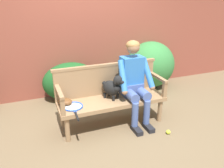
{
  "coord_description": "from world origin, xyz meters",
  "views": [
    {
      "loc": [
        -1.15,
        -2.94,
        1.96
      ],
      "look_at": [
        0.0,
        0.0,
        0.69
      ],
      "focal_mm": 36.46,
      "sensor_mm": 36.0,
      "label": 1
    }
  ],
  "objects_px": {
    "person_seated": "(134,80)",
    "dog_on_bench": "(113,87)",
    "baseball_glove": "(65,102)",
    "garden_bench": "(112,102)",
    "tennis_racket": "(73,107)",
    "tennis_ball": "(168,132)"
  },
  "relations": [
    {
      "from": "person_seated",
      "to": "dog_on_bench",
      "type": "xyz_separation_m",
      "value": [
        -0.34,
        0.03,
        -0.07
      ]
    },
    {
      "from": "person_seated",
      "to": "baseball_glove",
      "type": "xyz_separation_m",
      "value": [
        -1.07,
        0.1,
        -0.23
      ]
    },
    {
      "from": "dog_on_bench",
      "to": "garden_bench",
      "type": "bearing_deg",
      "value": -154.6
    },
    {
      "from": "dog_on_bench",
      "to": "baseball_glove",
      "type": "relative_size",
      "value": 1.8
    },
    {
      "from": "dog_on_bench",
      "to": "tennis_racket",
      "type": "xyz_separation_m",
      "value": [
        -0.64,
        -0.08,
        -0.19
      ]
    },
    {
      "from": "baseball_glove",
      "to": "garden_bench",
      "type": "bearing_deg",
      "value": 30.07
    },
    {
      "from": "baseball_glove",
      "to": "tennis_ball",
      "type": "distance_m",
      "value": 1.6
    },
    {
      "from": "garden_bench",
      "to": "person_seated",
      "type": "xyz_separation_m",
      "value": [
        0.36,
        -0.02,
        0.33
      ]
    },
    {
      "from": "person_seated",
      "to": "tennis_ball",
      "type": "xyz_separation_m",
      "value": [
        0.32,
        -0.56,
        -0.68
      ]
    },
    {
      "from": "garden_bench",
      "to": "baseball_glove",
      "type": "distance_m",
      "value": 0.72
    },
    {
      "from": "garden_bench",
      "to": "dog_on_bench",
      "type": "distance_m",
      "value": 0.26
    },
    {
      "from": "person_seated",
      "to": "baseball_glove",
      "type": "relative_size",
      "value": 5.93
    },
    {
      "from": "tennis_ball",
      "to": "dog_on_bench",
      "type": "bearing_deg",
      "value": 138.0
    },
    {
      "from": "garden_bench",
      "to": "tennis_racket",
      "type": "distance_m",
      "value": 0.63
    },
    {
      "from": "tennis_racket",
      "to": "baseball_glove",
      "type": "bearing_deg",
      "value": 120.88
    },
    {
      "from": "garden_bench",
      "to": "tennis_ball",
      "type": "distance_m",
      "value": 0.95
    },
    {
      "from": "baseball_glove",
      "to": "dog_on_bench",
      "type": "bearing_deg",
      "value": 30.95
    },
    {
      "from": "tennis_racket",
      "to": "dog_on_bench",
      "type": "bearing_deg",
      "value": 6.73
    },
    {
      "from": "person_seated",
      "to": "dog_on_bench",
      "type": "relative_size",
      "value": 3.29
    },
    {
      "from": "garden_bench",
      "to": "tennis_ball",
      "type": "bearing_deg",
      "value": -40.73
    },
    {
      "from": "person_seated",
      "to": "tennis_ball",
      "type": "distance_m",
      "value": 0.93
    },
    {
      "from": "tennis_racket",
      "to": "baseball_glove",
      "type": "distance_m",
      "value": 0.18
    }
  ]
}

